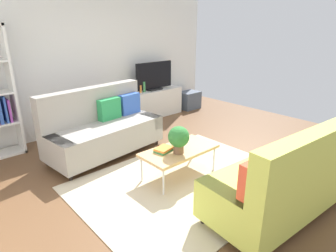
{
  "coord_description": "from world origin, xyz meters",
  "views": [
    {
      "loc": [
        -2.63,
        -2.6,
        2.07
      ],
      "look_at": [
        0.02,
        0.34,
        0.65
      ],
      "focal_mm": 30.21,
      "sensor_mm": 36.0,
      "label": 1
    }
  ],
  "objects": [
    {
      "name": "bottle_1",
      "position": [
        1.17,
        2.42,
        0.76
      ],
      "size": [
        0.06,
        0.06,
        0.23
      ],
      "primitive_type": "cylinder",
      "color": "#3F8C4C",
      "rests_on": "tv_console"
    },
    {
      "name": "wall_far",
      "position": [
        0.0,
        2.8,
        1.45
      ],
      "size": [
        6.4,
        0.12,
        2.9
      ],
      "primitive_type": "cube",
      "color": "white",
      "rests_on": "ground_plane"
    },
    {
      "name": "storage_trunk",
      "position": [
        2.58,
        2.36,
        0.22
      ],
      "size": [
        0.52,
        0.4,
        0.44
      ],
      "primitive_type": "cube",
      "color": "#4C5666",
      "rests_on": "ground_plane"
    },
    {
      "name": "tv_console",
      "position": [
        1.48,
        2.46,
        0.32
      ],
      "size": [
        1.4,
        0.44,
        0.64
      ],
      "primitive_type": "cube",
      "color": "silver",
      "rests_on": "ground_plane"
    },
    {
      "name": "table_book_1",
      "position": [
        -0.29,
        0.08,
        0.46
      ],
      "size": [
        0.27,
        0.23,
        0.03
      ],
      "primitive_type": "cube",
      "rotation": [
        0.0,
        0.0,
        0.23
      ],
      "color": "orange",
      "rests_on": "table_book_0"
    },
    {
      "name": "couch_beige",
      "position": [
        -0.47,
        1.41,
        0.45
      ],
      "size": [
        1.98,
        1.04,
        1.1
      ],
      "rotation": [
        0.0,
        0.0,
        3.25
      ],
      "color": "gray",
      "rests_on": "ground_plane"
    },
    {
      "name": "table_book_0",
      "position": [
        -0.29,
        0.08,
        0.43
      ],
      "size": [
        0.27,
        0.22,
        0.03
      ],
      "primitive_type": "cube",
      "rotation": [
        0.0,
        0.0,
        0.16
      ],
      "color": "#3F8C4C",
      "rests_on": "coffee_table"
    },
    {
      "name": "ground_plane",
      "position": [
        0.0,
        0.0,
        0.0
      ],
      "size": [
        7.68,
        7.68,
        0.0
      ],
      "primitive_type": "plane",
      "color": "brown"
    },
    {
      "name": "potted_plant",
      "position": [
        -0.18,
        -0.09,
        0.64
      ],
      "size": [
        0.29,
        0.29,
        0.38
      ],
      "color": "brown",
      "rests_on": "coffee_table"
    },
    {
      "name": "couch_green",
      "position": [
        0.19,
        -1.43,
        0.45
      ],
      "size": [
        1.97,
        1.01,
        1.1
      ],
      "rotation": [
        0.0,
        0.0,
        -0.09
      ],
      "color": "#C1CC51",
      "rests_on": "ground_plane"
    },
    {
      "name": "tv",
      "position": [
        1.48,
        2.44,
        0.95
      ],
      "size": [
        1.0,
        0.2,
        0.64
      ],
      "color": "black",
      "rests_on": "tv_console"
    },
    {
      "name": "bottle_0",
      "position": [
        1.07,
        2.42,
        0.72
      ],
      "size": [
        0.05,
        0.05,
        0.17
      ],
      "primitive_type": "cylinder",
      "color": "orange",
      "rests_on": "tv_console"
    },
    {
      "name": "vase_0",
      "position": [
        0.9,
        2.51,
        0.72
      ],
      "size": [
        0.1,
        0.1,
        0.15
      ],
      "primitive_type": "cylinder",
      "color": "silver",
      "rests_on": "tv_console"
    },
    {
      "name": "coffee_table",
      "position": [
        -0.08,
        -0.01,
        0.39
      ],
      "size": [
        1.1,
        0.56,
        0.42
      ],
      "color": "tan",
      "rests_on": "ground_plane"
    },
    {
      "name": "area_rug",
      "position": [
        -0.13,
        -0.21,
        0.01
      ],
      "size": [
        2.9,
        2.2,
        0.01
      ],
      "primitive_type": "cube",
      "color": "beige",
      "rests_on": "ground_plane"
    }
  ]
}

